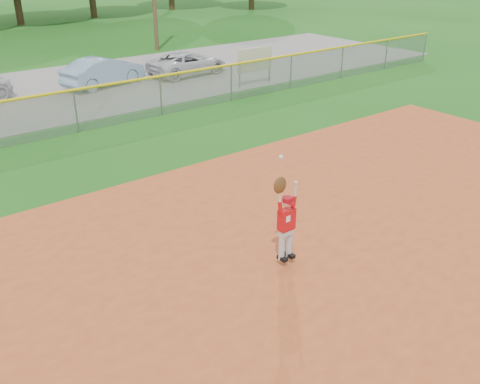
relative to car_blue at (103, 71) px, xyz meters
The scene contains 8 objects.
ground 16.00m from the car_blue, 102.92° to the right, with size 120.00×120.00×0.00m, color #1C5D15.
clay_infield 18.94m from the car_blue, 100.89° to the right, with size 24.00×16.00×0.04m, color #B74A21.
parking_strip 3.66m from the car_blue, behind, with size 44.00×10.00×0.03m, color gray.
car_blue is the anchor object (origin of this frame).
car_white_b 4.25m from the car_blue, ahead, with size 1.87×4.06×1.13m, color silver.
sponsor_sign 6.91m from the car_blue, 36.57° to the right, with size 1.92×0.13×1.70m.
outfield_fence 6.63m from the car_blue, 122.64° to the right, with size 40.06×0.10×1.55m.
ballplayer 16.64m from the car_blue, 102.46° to the right, with size 0.61×0.26×2.30m.
Camera 1 is at (-6.42, -7.46, 6.03)m, focal length 40.00 mm.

